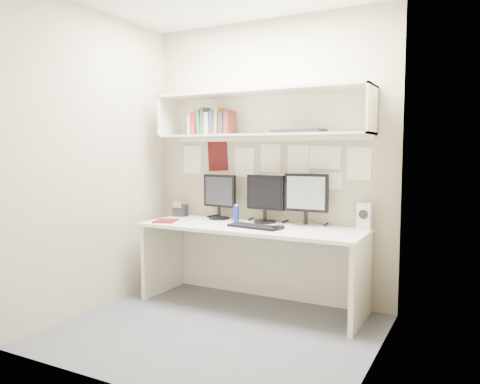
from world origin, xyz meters
The scene contains 19 objects.
floor centered at (0.00, 0.00, 0.00)m, with size 2.40×2.00×0.01m, color #4D4D53.
wall_back centered at (0.00, 1.00, 1.30)m, with size 2.40×0.02×2.60m, color tan.
wall_front centered at (0.00, -1.00, 1.30)m, with size 2.40×0.02×2.60m, color tan.
wall_left centered at (-1.20, 0.00, 1.30)m, with size 0.02×2.00×2.60m, color tan.
wall_right centered at (1.20, 0.00, 1.30)m, with size 0.02×2.00×2.60m, color tan.
desk centered at (0.00, 0.65, 0.37)m, with size 2.00×0.70×0.73m.
overhead_hutch centered at (0.00, 0.86, 1.72)m, with size 2.00×0.38×0.40m.
pinned_papers centered at (0.00, 0.99, 1.25)m, with size 1.92×0.01×0.48m, color white, non-canonical shape.
monitor_left centered at (-0.46, 0.87, 0.97)m, with size 0.37×0.20×0.43m.
monitor_center centered at (0.03, 0.87, 0.97)m, with size 0.38×0.21×0.44m.
monitor_right centered at (0.42, 0.87, 0.98)m, with size 0.40×0.22×0.46m.
keyboard centered at (0.07, 0.55, 0.74)m, with size 0.47×0.17×0.02m, color black.
mouse centered at (0.29, 0.56, 0.75)m, with size 0.06×0.10×0.03m, color black.
speaker centered at (0.93, 0.90, 0.84)m, with size 0.11×0.12×0.22m.
blue_bottle centered at (-0.22, 0.76, 0.81)m, with size 0.05×0.05×0.17m.
maroon_notebook centered at (-0.82, 0.48, 0.74)m, with size 0.19×0.23×0.01m, color #611012.
desk_phone centered at (-0.91, 0.85, 0.79)m, with size 0.14×0.13×0.15m.
book_stack centered at (-0.52, 0.82, 1.65)m, with size 0.44×0.16×0.26m.
hutch_tray centered at (0.38, 0.78, 1.56)m, with size 0.46×0.17×0.03m, color black.
Camera 1 is at (1.80, -3.02, 1.39)m, focal length 35.00 mm.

